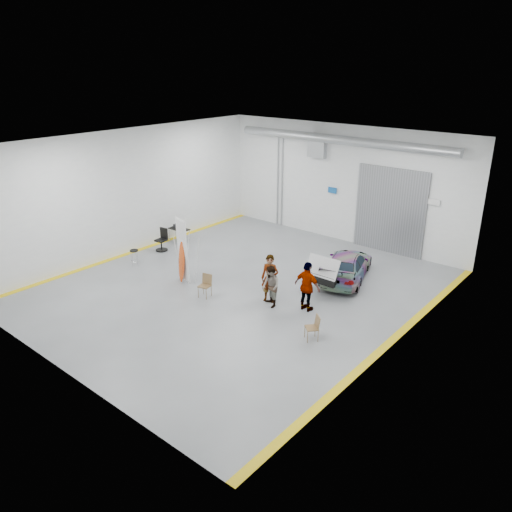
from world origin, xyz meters
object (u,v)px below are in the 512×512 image
Objects in this scene: person_a at (270,278)px; work_table at (178,228)px; sedan_car at (346,265)px; folding_chair_near at (205,290)px; person_b at (271,287)px; folding_chair_far at (312,332)px; office_chair at (162,241)px; shop_stool at (135,258)px; surfboard_display at (183,256)px; person_c at (307,287)px.

person_a is 8.44m from work_table.
sedan_car is 6.26m from folding_chair_near.
folding_chair_far is at bearing 7.35° from person_b.
office_chair is at bearing 154.46° from person_a.
folding_chair_near reaches higher than shop_stool.
work_table is at bearing 99.46° from office_chair.
shop_stool is 0.70× the size of office_chair.
surfboard_display is 2.01m from folding_chair_near.
person_a is 4.09m from surfboard_display.
surfboard_display is (-5.16, -4.79, 0.60)m from sedan_car.
surfboard_display is 5.34m from work_table.
surfboard_display is 6.98m from folding_chair_far.
person_b is 1.84× the size of folding_chair_far.
person_a reaches higher than work_table.
work_table is (-0.99, 3.61, 0.32)m from shop_stool.
work_table is (-11.00, 3.85, 0.42)m from folding_chair_far.
surfboard_display reaches higher than person_a.
surfboard_display is (-5.54, -1.22, 0.22)m from person_c.
office_chair reaches higher than shop_stool.
person_c reaches higher than office_chair.
person_b is at bearing -15.72° from office_chair.
folding_chair_far is 10.01m from shop_stool.
sedan_car is 7.07m from surfboard_display.
person_b reaches higher than folding_chair_far.
person_c is (1.56, 0.30, 0.01)m from person_a.
sedan_car is 9.67m from shop_stool.
surfboard_display is 3.21× the size of folding_chair_near.
surfboard_display is 2.66× the size of office_chair.
person_b is (-0.90, -4.19, 0.22)m from sedan_car.
surfboard_display is at bearing -33.91° from office_chair.
folding_chair_near is (-3.81, -1.66, -0.69)m from person_c.
office_chair is (-8.85, -2.86, -0.12)m from sedan_car.
folding_chair_near is at bearing -1.32° from surfboard_display.
person_c reaches higher than sedan_car.
work_table is at bearing 105.32° from shop_stool.
shop_stool is at bearing -144.12° from person_b.
shop_stool is at bearing 165.06° from folding_chair_near.
folding_chair_near is (1.73, -0.44, -0.92)m from surfboard_display.
sedan_car is 4.29m from person_b.
sedan_car is 2.54× the size of person_b.
sedan_car reaches higher than shop_stool.
sedan_car is at bearing -80.36° from person_c.
shop_stool is (-7.37, -0.83, -0.44)m from person_b.
surfboard_display is (-3.97, -0.93, 0.23)m from person_a.
office_chair is (-5.42, 2.37, 0.20)m from folding_chair_near.
person_b is 8.07m from office_chair.
person_a is 1.74× the size of office_chair.
surfboard_display reaches higher than folding_chair_near.
shop_stool is at bearing -74.68° from work_table.
work_table is at bearing -9.08° from person_c.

